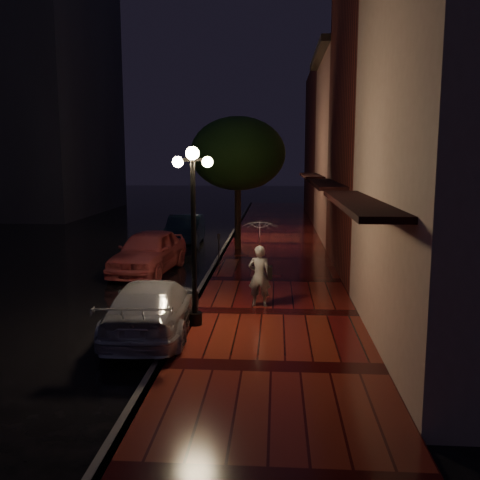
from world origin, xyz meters
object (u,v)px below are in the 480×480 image
at_px(streetlamp_near, 193,225).
at_px(pink_car, 149,251).
at_px(silver_car, 153,307).
at_px(navy_car, 185,230).
at_px(street_tree, 238,156).
at_px(parking_meter, 219,246).
at_px(streetlamp_far, 237,189).
at_px(woman_with_umbrella, 260,250).

bearing_deg(streetlamp_near, pink_car, 112.73).
bearing_deg(silver_car, pink_car, -78.36).
xyz_separation_m(navy_car, silver_car, (1.44, -12.87, -0.06)).
height_order(street_tree, pink_car, street_tree).
relative_size(street_tree, parking_meter, 4.87).
bearing_deg(streetlamp_near, navy_car, 100.85).
height_order(streetlamp_near, silver_car, streetlamp_near).
xyz_separation_m(streetlamp_far, street_tree, (0.26, -3.01, 1.64)).
bearing_deg(silver_car, woman_with_umbrella, -142.33).
xyz_separation_m(streetlamp_near, navy_car, (-2.39, 12.50, -1.87)).
xyz_separation_m(street_tree, pink_car, (-2.95, -4.57, -3.46)).
xyz_separation_m(pink_car, parking_meter, (2.49, 0.88, 0.08)).
distance_m(pink_car, parking_meter, 2.64).
bearing_deg(silver_car, street_tree, -98.79).
xyz_separation_m(street_tree, navy_car, (-2.65, 1.51, -3.52)).
bearing_deg(streetlamp_far, pink_car, -109.52).
bearing_deg(pink_car, streetlamp_near, -61.26).
bearing_deg(woman_with_umbrella, streetlamp_far, -75.81).
distance_m(street_tree, woman_with_umbrella, 9.68).
height_order(streetlamp_far, woman_with_umbrella, streetlamp_far).
distance_m(navy_car, parking_meter, 5.64).
bearing_deg(streetlamp_far, street_tree, -85.09).
distance_m(street_tree, silver_car, 11.98).
xyz_separation_m(streetlamp_far, navy_car, (-2.39, -1.50, -1.87)).
distance_m(streetlamp_near, woman_with_umbrella, 2.47).
bearing_deg(street_tree, woman_with_umbrella, -82.18).
bearing_deg(parking_meter, silver_car, -101.72).
bearing_deg(parking_meter, navy_car, 106.75).
distance_m(pink_car, navy_car, 6.09).
bearing_deg(street_tree, streetlamp_near, -91.35).
bearing_deg(navy_car, streetlamp_far, 30.09).
distance_m(streetlamp_far, navy_car, 3.39).
relative_size(street_tree, silver_car, 1.26).
xyz_separation_m(streetlamp_far, pink_car, (-2.69, -7.58, -1.81)).
bearing_deg(streetlamp_near, streetlamp_far, 90.00).
distance_m(woman_with_umbrella, parking_meter, 5.89).
bearing_deg(parking_meter, streetlamp_far, 82.15).
relative_size(streetlamp_far, woman_with_umbrella, 1.81).
relative_size(streetlamp_near, pink_car, 0.93).
height_order(street_tree, silver_car, street_tree).
xyz_separation_m(streetlamp_near, silver_car, (-0.95, -0.37, -1.93)).
bearing_deg(silver_car, streetlamp_near, -161.19).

